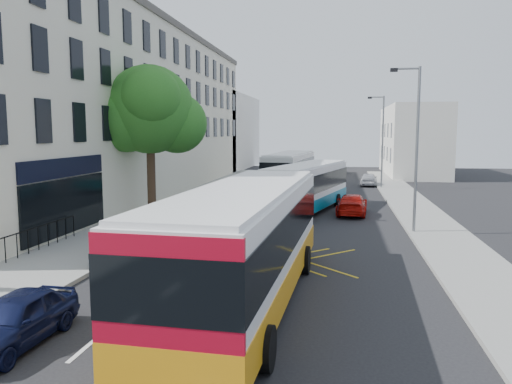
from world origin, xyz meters
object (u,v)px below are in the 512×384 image
at_px(parked_car_blue, 15,320).
at_px(distant_car_dark, 339,168).
at_px(motorbike, 232,336).
at_px(distant_car_grey, 320,170).
at_px(red_hatchback, 352,204).
at_px(distant_car_silver, 369,179).
at_px(lamp_near, 415,141).
at_px(bus_far, 290,170).
at_px(lamp_far, 381,137).
at_px(bus_mid, 307,187).
at_px(parked_car_silver, 128,243).
at_px(street_tree, 149,110).
at_px(bus_near, 245,242).

height_order(parked_car_blue, distant_car_dark, distant_car_dark).
relative_size(motorbike, distant_car_grey, 0.40).
xyz_separation_m(red_hatchback, distant_car_silver, (1.93, 16.97, -0.01)).
bearing_deg(lamp_near, distant_car_silver, 92.22).
height_order(lamp_near, motorbike, lamp_near).
height_order(red_hatchback, distant_car_silver, red_hatchback).
bearing_deg(bus_far, motorbike, -81.26).
distance_m(lamp_far, bus_far, 8.60).
relative_size(lamp_far, distant_car_dark, 2.08).
bearing_deg(lamp_near, bus_mid, 132.78).
distance_m(lamp_near, parked_car_silver, 14.29).
height_order(parked_car_blue, distant_car_silver, parked_car_blue).
xyz_separation_m(lamp_near, motorbike, (-5.69, -15.79, -3.70)).
distance_m(lamp_near, parked_car_blue, 19.10).
bearing_deg(motorbike, lamp_far, 66.49).
xyz_separation_m(lamp_near, distant_car_grey, (-5.72, 31.46, -3.88)).
distance_m(street_tree, parked_car_blue, 19.20).
bearing_deg(distant_car_grey, distant_car_dark, 69.24).
xyz_separation_m(street_tree, red_hatchback, (11.91, 2.49, -5.66)).
height_order(street_tree, parked_car_blue, street_tree).
bearing_deg(red_hatchback, lamp_far, -97.16).
bearing_deg(bus_near, distant_car_dark, 89.31).
bearing_deg(parked_car_blue, lamp_far, 73.78).
xyz_separation_m(bus_mid, distant_car_silver, (4.72, 16.39, -0.98)).
distance_m(red_hatchback, distant_car_silver, 17.08).
bearing_deg(distant_car_grey, distant_car_silver, -60.40).
bearing_deg(red_hatchback, bus_far, -64.43).
height_order(lamp_near, distant_car_grey, lamp_near).
bearing_deg(motorbike, distant_car_grey, 75.56).
xyz_separation_m(bus_mid, motorbike, (-0.10, -21.82, -0.68)).
xyz_separation_m(parked_car_silver, distant_car_silver, (10.93, 29.47, -0.06)).
height_order(lamp_near, parked_car_blue, lamp_near).
bearing_deg(lamp_far, distant_car_silver, 109.66).
bearing_deg(bus_far, distant_car_grey, 85.85).
height_order(bus_far, motorbike, bus_far).
height_order(lamp_far, bus_mid, lamp_far).
height_order(red_hatchback, distant_car_dark, distant_car_dark).
bearing_deg(street_tree, bus_near, -59.20).
bearing_deg(distant_car_silver, bus_far, 37.48).
bearing_deg(distant_car_silver, parked_car_blue, 80.68).
bearing_deg(lamp_far, bus_near, -101.37).
height_order(lamp_far, distant_car_silver, lamp_far).
distance_m(lamp_near, motorbike, 17.18).
height_order(lamp_near, distant_car_dark, lamp_near).
relative_size(parked_car_blue, distant_car_dark, 0.96).
xyz_separation_m(street_tree, bus_far, (6.83, 15.16, -4.59)).
distance_m(lamp_near, distant_car_silver, 22.80).
distance_m(parked_car_blue, distant_car_dark, 51.99).
relative_size(bus_near, distant_car_dark, 3.23).
bearing_deg(red_hatchback, motorbike, 85.99).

